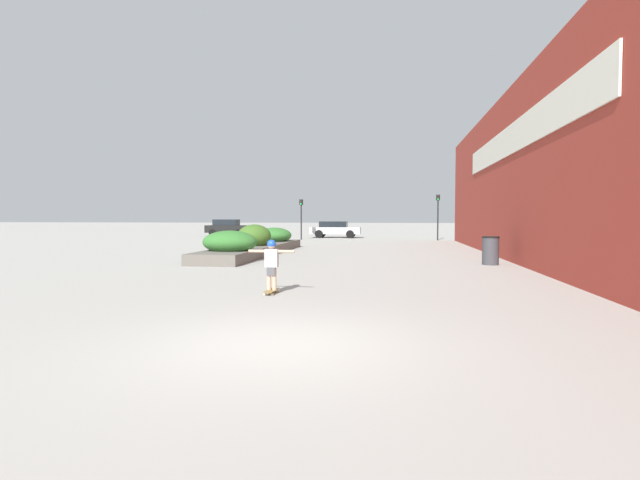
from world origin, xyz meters
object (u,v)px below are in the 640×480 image
trash_bin (491,251)px  car_leftmost (552,229)px  skateboarder (272,260)px  skateboard (272,291)px  car_center_left (335,229)px  traffic_light_right (438,209)px  car_center_right (228,227)px  traffic_light_left (301,212)px

trash_bin → car_leftmost: size_ratio=0.24×
trash_bin → skateboarder: bearing=-128.4°
trash_bin → car_leftmost: 28.93m
skateboard → car_center_left: 32.24m
skateboard → car_leftmost: 39.11m
traffic_light_right → car_center_right: bearing=162.5°
car_center_left → traffic_light_right: bearing=66.7°
car_leftmost → traffic_light_right: (-10.53, -6.82, 1.68)m
car_center_left → car_center_right: bearing=-102.6°
trash_bin → traffic_light_left: bearing=119.0°
traffic_light_left → skateboard: bearing=-80.9°
skateboarder → car_center_right: bearing=111.8°
traffic_light_left → car_center_right: bearing=142.9°
trash_bin → traffic_light_right: bearing=90.7°
trash_bin → car_center_right: car_center_right is taller
trash_bin → traffic_light_right: traffic_light_right is taller
skateboard → traffic_light_left: 28.66m
traffic_light_left → car_leftmost: bearing=18.3°
skateboard → traffic_light_left: size_ratio=0.24×
trash_bin → skateboard: bearing=-128.4°
car_leftmost → traffic_light_left: bearing=-71.7°
skateboarder → traffic_light_left: 28.62m
car_center_left → car_center_right: (-10.67, 2.39, 0.05)m
skateboarder → car_center_right: car_center_right is taller
skateboard → car_leftmost: size_ratio=0.17×
car_center_right → traffic_light_left: traffic_light_left is taller
traffic_light_left → traffic_light_right: size_ratio=0.91×
car_center_left → car_center_right: size_ratio=1.07×
car_center_left → skateboard: bearing=4.0°
skateboarder → car_leftmost: size_ratio=0.26×
car_center_left → traffic_light_right: (8.53, -3.68, 1.65)m
car_leftmost → car_center_left: bearing=-80.6°
skateboard → traffic_light_right: 29.26m
skateboarder → car_center_left: 32.23m
skateboard → car_center_left: size_ratio=0.18×
car_center_left → traffic_light_left: size_ratio=1.34×
skateboard → traffic_light_right: size_ratio=0.22×
skateboarder → car_leftmost: bearing=65.8°
traffic_light_right → skateboarder: bearing=-102.5°
car_center_left → car_leftmost: bearing=99.4°
skateboarder → skateboard: bearing=1.3°
car_leftmost → car_center_right: size_ratio=1.12×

